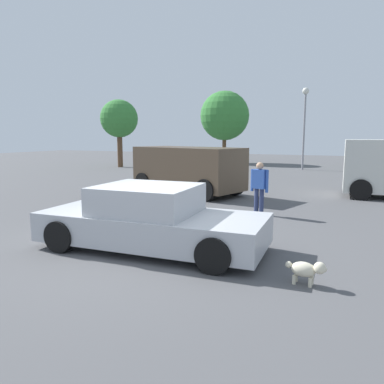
{
  "coord_description": "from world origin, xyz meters",
  "views": [
    {
      "loc": [
        3.71,
        -6.06,
        2.3
      ],
      "look_at": [
        -0.03,
        2.29,
        0.9
      ],
      "focal_mm": 34.29,
      "sensor_mm": 36.0,
      "label": 1
    }
  ],
  "objects_px": {
    "sedan_foreground": "(151,220)",
    "light_post_near": "(305,113)",
    "suv_dark": "(188,168)",
    "dog": "(307,269)",
    "pedestrian": "(259,184)"
  },
  "relations": [
    {
      "from": "dog",
      "to": "suv_dark",
      "type": "relative_size",
      "value": 0.13
    },
    {
      "from": "sedan_foreground",
      "to": "dog",
      "type": "distance_m",
      "value": 3.25
    },
    {
      "from": "sedan_foreground",
      "to": "light_post_near",
      "type": "bearing_deg",
      "value": 86.02
    },
    {
      "from": "dog",
      "to": "sedan_foreground",
      "type": "bearing_deg",
      "value": 173.8
    },
    {
      "from": "suv_dark",
      "to": "sedan_foreground",
      "type": "bearing_deg",
      "value": -53.35
    },
    {
      "from": "light_post_near",
      "to": "dog",
      "type": "bearing_deg",
      "value": -82.28
    },
    {
      "from": "sedan_foreground",
      "to": "suv_dark",
      "type": "height_order",
      "value": "suv_dark"
    },
    {
      "from": "dog",
      "to": "light_post_near",
      "type": "xyz_separation_m",
      "value": [
        -2.76,
        20.4,
        3.55
      ]
    },
    {
      "from": "sedan_foreground",
      "to": "suv_dark",
      "type": "xyz_separation_m",
      "value": [
        -2.36,
        6.92,
        0.42
      ]
    },
    {
      "from": "sedan_foreground",
      "to": "light_post_near",
      "type": "distance_m",
      "value": 20.01
    },
    {
      "from": "suv_dark",
      "to": "pedestrian",
      "type": "distance_m",
      "value": 4.54
    },
    {
      "from": "suv_dark",
      "to": "pedestrian",
      "type": "bearing_deg",
      "value": -20.0
    },
    {
      "from": "sedan_foreground",
      "to": "suv_dark",
      "type": "relative_size",
      "value": 0.96
    },
    {
      "from": "dog",
      "to": "light_post_near",
      "type": "relative_size",
      "value": 0.12
    },
    {
      "from": "sedan_foreground",
      "to": "pedestrian",
      "type": "relative_size",
      "value": 3.04
    }
  ]
}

